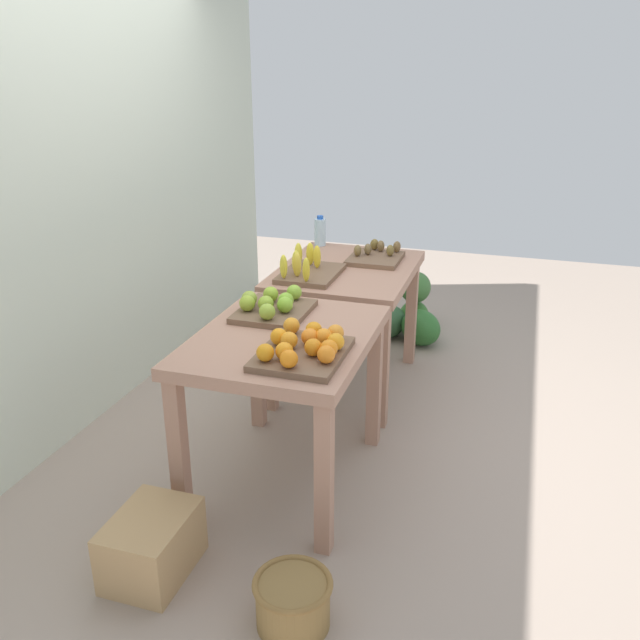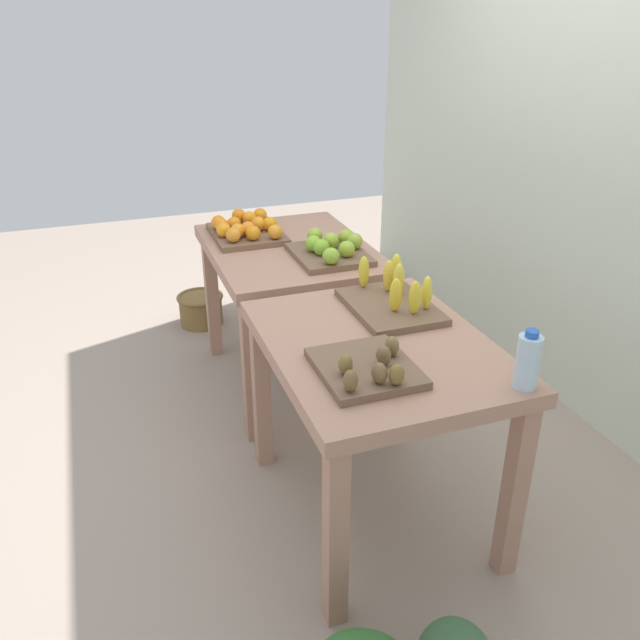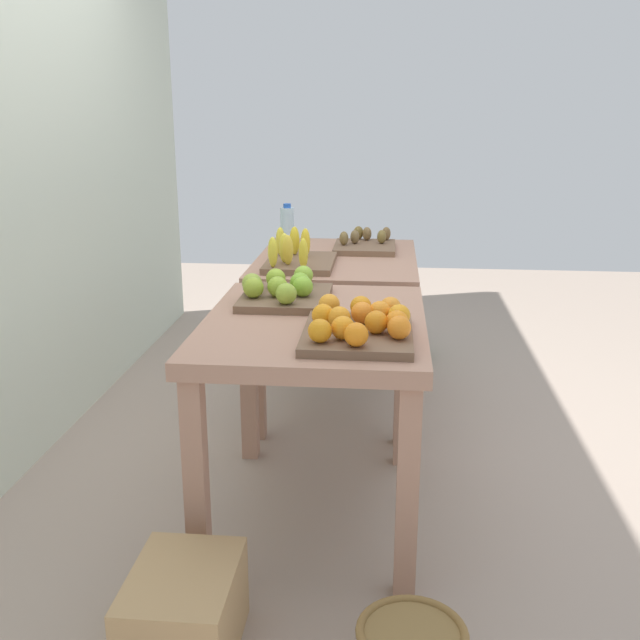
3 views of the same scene
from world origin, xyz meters
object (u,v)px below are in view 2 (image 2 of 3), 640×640
Objects in this scene: display_table_left at (289,268)px; orange_bin at (246,229)px; water_bottle at (528,361)px; cardboard_produce_box at (299,297)px; display_table_right at (377,369)px; apple_bin at (331,249)px; kiwi_bin at (368,367)px; wicker_basket at (201,309)px; banana_crate at (393,299)px.

orange_bin is (-0.21, -0.17, 0.16)m from display_table_left.
water_bottle is 2.49m from cardboard_produce_box.
water_bottle reaches higher than cardboard_produce_box.
display_table_right is 2.48× the size of apple_bin.
display_table_right is 5.05× the size of water_bottle.
kiwi_bin is at bearing 1.48° from orange_bin.
wicker_basket is (-2.22, -0.22, -0.72)m from kiwi_bin.
orange_bin is at bearing -178.52° from kiwi_bin.
apple_bin is 1.05× the size of cardboard_produce_box.
apple_bin reaches higher than kiwi_bin.
orange_bin reaches higher than kiwi_bin.
banana_crate reaches higher than orange_bin.
display_table_right is at bearing 0.00° from display_table_left.
water_bottle is 0.51× the size of cardboard_produce_box.
kiwi_bin is (1.10, -0.28, -0.01)m from apple_bin.
orange_bin reaches higher than display_table_left.
display_table_left is 2.86× the size of kiwi_bin.
banana_crate reaches higher than wicker_basket.
wicker_basket is at bearing -165.38° from orange_bin.
display_table_left is 1.00× the size of display_table_right.
display_table_right reaches higher than wicker_basket.
orange_bin reaches higher than cardboard_produce_box.
wicker_basket is at bearing -170.11° from display_table_right.
orange_bin is at bearing -162.28° from banana_crate.
display_table_right reaches higher than cardboard_produce_box.
kiwi_bin reaches higher than display_table_right.
banana_crate is at bearing -168.51° from water_bottle.
display_table_left is 0.32m from orange_bin.
display_table_right is at bearing -9.26° from apple_bin.
apple_bin is 1.38× the size of wicker_basket.
banana_crate is at bearing 16.55° from wicker_basket.
cardboard_produce_box is at bearing -179.64° from water_bottle.
kiwi_bin is (1.54, 0.04, -0.02)m from orange_bin.
cardboard_produce_box is (-2.13, 0.43, -0.69)m from kiwi_bin.
apple_bin is 1.14m from kiwi_bin.
banana_crate reaches higher than display_table_right.
banana_crate reaches higher than display_table_left.
banana_crate is (-0.25, 0.17, 0.16)m from display_table_right.
wicker_basket is 0.76× the size of cardboard_produce_box.
orange_bin is at bearing 14.62° from wicker_basket.
orange_bin is 1.11× the size of cardboard_produce_box.
kiwi_bin is (0.46, -0.31, -0.02)m from banana_crate.
wicker_basket is at bearing -174.44° from kiwi_bin.
banana_crate is (1.09, 0.35, -0.00)m from orange_bin.
display_table_left is at bearing -168.78° from banana_crate.
apple_bin is 1.25m from cardboard_produce_box.
cardboard_produce_box is (-0.80, 0.30, -0.54)m from display_table_left.
water_bottle reaches higher than apple_bin.
orange_bin is 1.01m from wicker_basket.
water_bottle is at bearing 11.34° from display_table_left.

